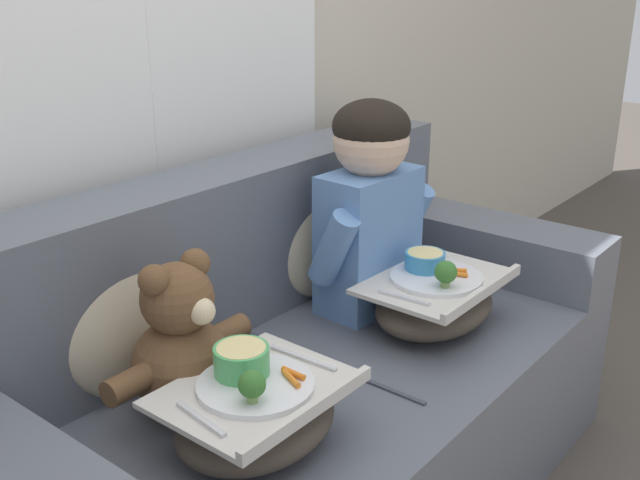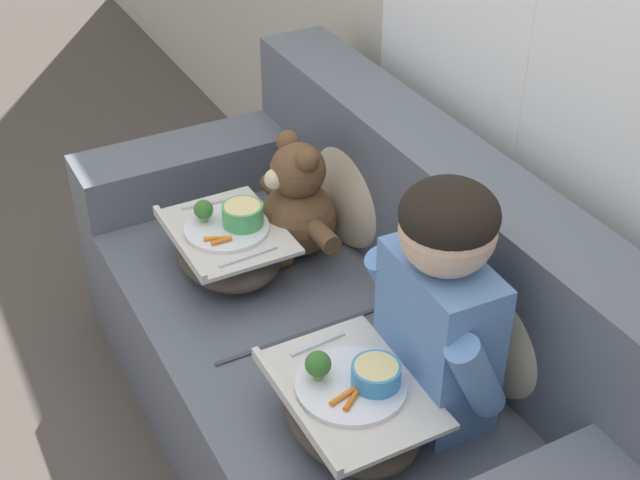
{
  "view_description": "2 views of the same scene",
  "coord_description": "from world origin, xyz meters",
  "px_view_note": "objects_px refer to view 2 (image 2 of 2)",
  "views": [
    {
      "loc": [
        -1.26,
        -1.05,
        1.38
      ],
      "look_at": [
        0.07,
        0.03,
        0.75
      ],
      "focal_mm": 42.0,
      "sensor_mm": 36.0,
      "label": 1
    },
    {
      "loc": [
        1.55,
        -0.86,
        1.96
      ],
      "look_at": [
        -0.08,
        0.0,
        0.68
      ],
      "focal_mm": 50.0,
      "sensor_mm": 36.0,
      "label": 2
    }
  ],
  "objects_px": {
    "throw_pillow_behind_teddy": "(355,180)",
    "child_figure": "(442,291)",
    "lap_tray_child": "(351,407)",
    "couch": "(352,356)",
    "teddy_bear": "(297,205)",
    "throw_pillow_behind_child": "(503,315)",
    "lap_tray_teddy": "(228,247)"
  },
  "relations": [
    {
      "from": "throw_pillow_behind_teddy",
      "to": "lap_tray_teddy",
      "type": "relative_size",
      "value": 1.11
    },
    {
      "from": "teddy_bear",
      "to": "lap_tray_child",
      "type": "distance_m",
      "value": 0.73
    },
    {
      "from": "throw_pillow_behind_child",
      "to": "lap_tray_child",
      "type": "xyz_separation_m",
      "value": [
        0.0,
        -0.4,
        -0.11
      ]
    },
    {
      "from": "lap_tray_child",
      "to": "child_figure",
      "type": "bearing_deg",
      "value": 90.04
    },
    {
      "from": "throw_pillow_behind_teddy",
      "to": "lap_tray_teddy",
      "type": "xyz_separation_m",
      "value": [
        -0.0,
        -0.4,
        -0.1
      ]
    },
    {
      "from": "couch",
      "to": "child_figure",
      "type": "xyz_separation_m",
      "value": [
        0.35,
        0.01,
        0.46
      ]
    },
    {
      "from": "throw_pillow_behind_child",
      "to": "child_figure",
      "type": "bearing_deg",
      "value": -90.01
    },
    {
      "from": "teddy_bear",
      "to": "throw_pillow_behind_teddy",
      "type": "bearing_deg",
      "value": 90.04
    },
    {
      "from": "throw_pillow_behind_child",
      "to": "teddy_bear",
      "type": "relative_size",
      "value": 1.04
    },
    {
      "from": "child_figure",
      "to": "throw_pillow_behind_child",
      "type": "bearing_deg",
      "value": 89.99
    },
    {
      "from": "child_figure",
      "to": "teddy_bear",
      "type": "xyz_separation_m",
      "value": [
        -0.69,
        -0.0,
        -0.17
      ]
    },
    {
      "from": "throw_pillow_behind_teddy",
      "to": "child_figure",
      "type": "height_order",
      "value": "child_figure"
    },
    {
      "from": "couch",
      "to": "throw_pillow_behind_teddy",
      "type": "xyz_separation_m",
      "value": [
        -0.35,
        0.2,
        0.32
      ]
    },
    {
      "from": "child_figure",
      "to": "lap_tray_teddy",
      "type": "bearing_deg",
      "value": -162.51
    },
    {
      "from": "child_figure",
      "to": "teddy_bear",
      "type": "distance_m",
      "value": 0.71
    },
    {
      "from": "couch",
      "to": "lap_tray_child",
      "type": "relative_size",
      "value": 4.52
    },
    {
      "from": "teddy_bear",
      "to": "lap_tray_teddy",
      "type": "bearing_deg",
      "value": -90.04
    },
    {
      "from": "throw_pillow_behind_child",
      "to": "teddy_bear",
      "type": "height_order",
      "value": "throw_pillow_behind_child"
    },
    {
      "from": "throw_pillow_behind_teddy",
      "to": "lap_tray_teddy",
      "type": "bearing_deg",
      "value": -90.0
    },
    {
      "from": "child_figure",
      "to": "teddy_bear",
      "type": "relative_size",
      "value": 1.52
    },
    {
      "from": "throw_pillow_behind_teddy",
      "to": "lap_tray_child",
      "type": "distance_m",
      "value": 0.81
    },
    {
      "from": "throw_pillow_behind_teddy",
      "to": "child_figure",
      "type": "distance_m",
      "value": 0.73
    },
    {
      "from": "couch",
      "to": "lap_tray_child",
      "type": "distance_m",
      "value": 0.45
    },
    {
      "from": "throw_pillow_behind_child",
      "to": "teddy_bear",
      "type": "xyz_separation_m",
      "value": [
        -0.69,
        -0.19,
        -0.03
      ]
    },
    {
      "from": "couch",
      "to": "lap_tray_teddy",
      "type": "xyz_separation_m",
      "value": [
        -0.35,
        -0.2,
        0.21
      ]
    },
    {
      "from": "throw_pillow_behind_teddy",
      "to": "teddy_bear",
      "type": "bearing_deg",
      "value": -89.96
    },
    {
      "from": "teddy_bear",
      "to": "couch",
      "type": "bearing_deg",
      "value": -1.68
    },
    {
      "from": "lap_tray_child",
      "to": "lap_tray_teddy",
      "type": "distance_m",
      "value": 0.69
    },
    {
      "from": "couch",
      "to": "lap_tray_child",
      "type": "bearing_deg",
      "value": -30.61
    },
    {
      "from": "throw_pillow_behind_teddy",
      "to": "lap_tray_teddy",
      "type": "height_order",
      "value": "throw_pillow_behind_teddy"
    },
    {
      "from": "child_figure",
      "to": "lap_tray_teddy",
      "type": "distance_m",
      "value": 0.76
    },
    {
      "from": "throw_pillow_behind_teddy",
      "to": "child_figure",
      "type": "xyz_separation_m",
      "value": [
        0.69,
        -0.18,
        0.14
      ]
    }
  ]
}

